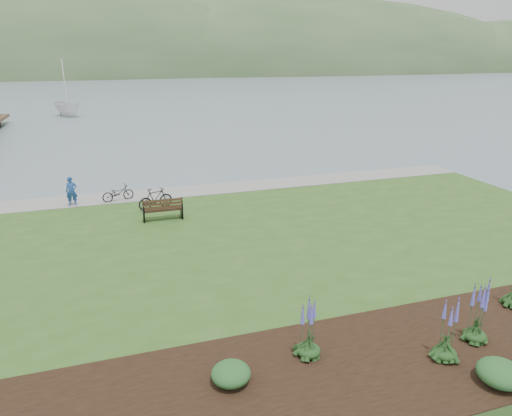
{
  "coord_description": "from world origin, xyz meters",
  "views": [
    {
      "loc": [
        -4.58,
        -18.14,
        7.9
      ],
      "look_at": [
        1.34,
        0.36,
        1.3
      ],
      "focal_mm": 32.0,
      "sensor_mm": 36.0,
      "label": 1
    }
  ],
  "objects_px": {
    "person": "(71,189)",
    "sailboat": "(69,116)",
    "bicycle_a": "(118,193)",
    "park_bench": "(163,209)"
  },
  "relations": [
    {
      "from": "person",
      "to": "sailboat",
      "type": "bearing_deg",
      "value": 87.95
    },
    {
      "from": "park_bench",
      "to": "bicycle_a",
      "type": "height_order",
      "value": "park_bench"
    },
    {
      "from": "person",
      "to": "park_bench",
      "type": "bearing_deg",
      "value": -46.3
    },
    {
      "from": "sailboat",
      "to": "person",
      "type": "bearing_deg",
      "value": -118.72
    },
    {
      "from": "bicycle_a",
      "to": "sailboat",
      "type": "distance_m",
      "value": 41.45
    },
    {
      "from": "park_bench",
      "to": "sailboat",
      "type": "bearing_deg",
      "value": 99.79
    },
    {
      "from": "person",
      "to": "sailboat",
      "type": "relative_size",
      "value": 0.08
    },
    {
      "from": "park_bench",
      "to": "person",
      "type": "xyz_separation_m",
      "value": [
        -4.2,
        3.57,
        0.35
      ]
    },
    {
      "from": "sailboat",
      "to": "bicycle_a",
      "type": "bearing_deg",
      "value": -115.58
    },
    {
      "from": "person",
      "to": "sailboat",
      "type": "distance_m",
      "value": 41.43
    }
  ]
}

